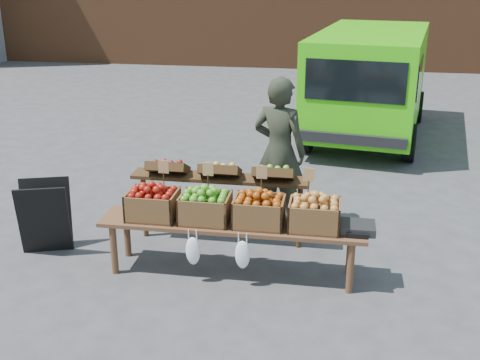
% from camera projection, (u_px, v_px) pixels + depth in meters
% --- Properties ---
extents(ground, '(80.00, 80.00, 0.00)m').
position_uv_depth(ground, '(255.00, 288.00, 5.98)').
color(ground, '#3F3F41').
extents(delivery_van, '(2.58, 4.51, 1.91)m').
position_uv_depth(delivery_van, '(369.00, 85.00, 10.88)').
color(delivery_van, '#39CC0E').
rests_on(delivery_van, ground).
extents(vendor, '(0.76, 0.62, 1.82)m').
position_uv_depth(vendor, '(279.00, 152.00, 7.19)').
color(vendor, '#252A1E').
rests_on(vendor, ground).
extents(chalkboard_sign, '(0.61, 0.45, 0.82)m').
position_uv_depth(chalkboard_sign, '(45.00, 217.00, 6.61)').
color(chalkboard_sign, black).
rests_on(chalkboard_sign, ground).
extents(back_table, '(2.10, 0.44, 1.04)m').
position_uv_depth(back_table, '(220.00, 199.00, 6.80)').
color(back_table, '#3A2512').
rests_on(back_table, ground).
extents(display_bench, '(2.70, 0.56, 0.57)m').
position_uv_depth(display_bench, '(232.00, 248.00, 6.18)').
color(display_bench, '#553420').
rests_on(display_bench, ground).
extents(crate_golden_apples, '(0.50, 0.40, 0.28)m').
position_uv_depth(crate_golden_apples, '(153.00, 205.00, 6.16)').
color(crate_golden_apples, maroon).
rests_on(crate_golden_apples, display_bench).
extents(crate_russet_pears, '(0.50, 0.40, 0.28)m').
position_uv_depth(crate_russet_pears, '(205.00, 208.00, 6.07)').
color(crate_russet_pears, '#307710').
rests_on(crate_russet_pears, display_bench).
extents(crate_red_apples, '(0.50, 0.40, 0.28)m').
position_uv_depth(crate_red_apples, '(259.00, 212.00, 5.99)').
color(crate_red_apples, '#943F0F').
rests_on(crate_red_apples, display_bench).
extents(crate_green_apples, '(0.50, 0.40, 0.28)m').
position_uv_depth(crate_green_apples, '(314.00, 215.00, 5.90)').
color(crate_green_apples, '#AA8D20').
rests_on(crate_green_apples, display_bench).
extents(weighing_scale, '(0.34, 0.30, 0.08)m').
position_uv_depth(weighing_scale, '(358.00, 227.00, 5.87)').
color(weighing_scale, black).
rests_on(weighing_scale, display_bench).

